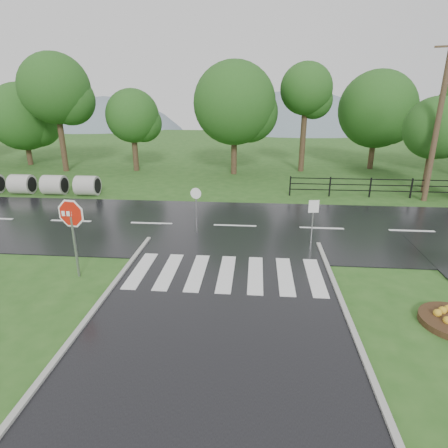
# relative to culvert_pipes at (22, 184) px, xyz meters

# --- Properties ---
(ground) EXTENTS (120.00, 120.00, 0.00)m
(ground) POSITION_rel_culvert_pipes_xyz_m (13.55, -15.00, -0.60)
(ground) COLOR #29551C
(ground) RESTS_ON ground
(main_road) EXTENTS (90.00, 8.00, 0.04)m
(main_road) POSITION_rel_culvert_pipes_xyz_m (13.55, -5.00, -0.60)
(main_road) COLOR black
(main_road) RESTS_ON ground
(crosswalk) EXTENTS (6.50, 2.80, 0.02)m
(crosswalk) POSITION_rel_culvert_pipes_xyz_m (13.55, -10.00, -0.54)
(crosswalk) COLOR silver
(crosswalk) RESTS_ON ground
(fence_west) EXTENTS (9.58, 0.08, 1.20)m
(fence_west) POSITION_rel_culvert_pipes_xyz_m (21.30, 1.00, 0.12)
(fence_west) COLOR black
(fence_west) RESTS_ON ground
(hills) EXTENTS (102.00, 48.00, 48.00)m
(hills) POSITION_rel_culvert_pipes_xyz_m (17.04, 50.00, -16.14)
(hills) COLOR slate
(hills) RESTS_ON ground
(treeline) EXTENTS (83.20, 5.20, 10.00)m
(treeline) POSITION_rel_culvert_pipes_xyz_m (14.55, 9.00, -0.60)
(treeline) COLOR #1C4B17
(treeline) RESTS_ON ground
(culvert_pipes) EXTENTS (9.70, 1.20, 1.20)m
(culvert_pipes) POSITION_rel_culvert_pipes_xyz_m (0.00, 0.00, 0.00)
(culvert_pipes) COLOR #9E9B93
(culvert_pipes) RESTS_ON ground
(stop_sign) EXTENTS (1.26, 0.25, 2.88)m
(stop_sign) POSITION_rel_culvert_pipes_xyz_m (8.56, -10.53, 1.39)
(stop_sign) COLOR #939399
(stop_sign) RESTS_ON ground
(reg_sign_small) EXTENTS (0.42, 0.07, 1.89)m
(reg_sign_small) POSITION_rel_culvert_pipes_xyz_m (16.80, -6.92, 0.76)
(reg_sign_small) COLOR #939399
(reg_sign_small) RESTS_ON ground
(reg_sign_round) EXTENTS (0.48, 0.10, 2.08)m
(reg_sign_round) POSITION_rel_culvert_pipes_xyz_m (11.90, -6.04, 0.73)
(reg_sign_round) COLOR #939399
(reg_sign_round) RESTS_ON ground
(utility_pole_east) EXTENTS (1.53, 0.59, 8.90)m
(utility_pole_east) POSITION_rel_culvert_pipes_xyz_m (24.28, 0.50, 3.92)
(utility_pole_east) COLOR #473523
(utility_pole_east) RESTS_ON ground
(entrance_tree_left) EXTENTS (3.70, 3.70, 5.82)m
(entrance_tree_left) POSITION_rel_culvert_pipes_xyz_m (25.10, 2.50, 3.34)
(entrance_tree_left) COLOR #3D2B1C
(entrance_tree_left) RESTS_ON ground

